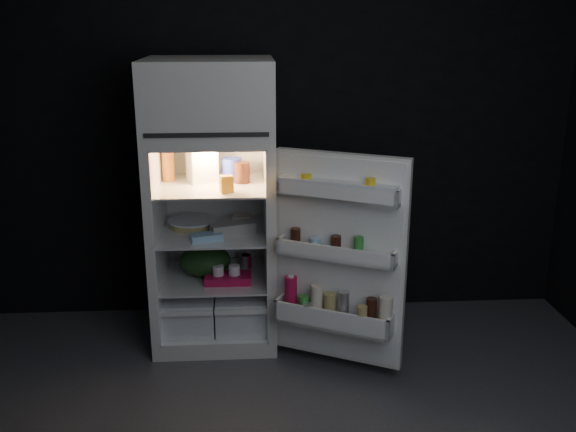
{
  "coord_description": "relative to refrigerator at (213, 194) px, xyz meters",
  "views": [
    {
      "loc": [
        -0.19,
        -2.56,
        2.0
      ],
      "look_at": [
        0.04,
        1.0,
        0.9
      ],
      "focal_mm": 40.0,
      "sensor_mm": 36.0,
      "label": 1
    }
  ],
  "objects": [
    {
      "name": "wall_back",
      "position": [
        0.41,
        0.38,
        0.39
      ],
      "size": [
        4.0,
        0.0,
        2.7
      ],
      "primitive_type": "cube",
      "color": "black",
      "rests_on": "ground"
    },
    {
      "name": "refrigerator",
      "position": [
        0.0,
        0.0,
        0.0
      ],
      "size": [
        0.76,
        0.71,
        1.78
      ],
      "color": "silver",
      "rests_on": "ground"
    },
    {
      "name": "fridge_door",
      "position": [
        0.72,
        -0.55,
        -0.27
      ],
      "size": [
        0.73,
        0.49,
        1.22
      ],
      "color": "silver",
      "rests_on": "ground"
    },
    {
      "name": "milk_jug",
      "position": [
        -0.06,
        0.05,
        0.19
      ],
      "size": [
        0.21,
        0.21,
        0.24
      ],
      "primitive_type": "cube",
      "rotation": [
        0.0,
        0.0,
        0.34
      ],
      "color": "white",
      "rests_on": "refrigerator"
    },
    {
      "name": "mayo_jar",
      "position": [
        0.12,
        0.06,
        0.14
      ],
      "size": [
        0.14,
        0.14,
        0.14
      ],
      "primitive_type": "cylinder",
      "rotation": [
        0.0,
        0.0,
        -0.2
      ],
      "color": "#1F31AB",
      "rests_on": "refrigerator"
    },
    {
      "name": "jam_jar",
      "position": [
        0.19,
        -0.01,
        0.14
      ],
      "size": [
        0.13,
        0.13,
        0.13
      ],
      "primitive_type": "cylinder",
      "rotation": [
        0.0,
        0.0,
        -0.42
      ],
      "color": "black",
      "rests_on": "refrigerator"
    },
    {
      "name": "amber_bottle",
      "position": [
        -0.27,
        0.07,
        0.18
      ],
      "size": [
        0.09,
        0.09,
        0.22
      ],
      "primitive_type": "cylinder",
      "rotation": [
        0.0,
        0.0,
        -0.23
      ],
      "color": "#B7631D",
      "rests_on": "refrigerator"
    },
    {
      "name": "small_carton",
      "position": [
        0.1,
        -0.23,
        0.12
      ],
      "size": [
        0.09,
        0.07,
        0.1
      ],
      "primitive_type": "cube",
      "rotation": [
        0.0,
        0.0,
        0.28
      ],
      "color": "orange",
      "rests_on": "refrigerator"
    },
    {
      "name": "egg_carton",
      "position": [
        0.12,
        -0.11,
        -0.19
      ],
      "size": [
        0.29,
        0.18,
        0.07
      ],
      "primitive_type": "cube",
      "rotation": [
        0.0,
        0.0,
        0.31
      ],
      "color": "gray",
      "rests_on": "refrigerator"
    },
    {
      "name": "pie",
      "position": [
        -0.13,
        0.05,
        -0.21
      ],
      "size": [
        0.29,
        0.29,
        0.04
      ],
      "primitive_type": "cylinder",
      "rotation": [
        0.0,
        0.0,
        0.01
      ],
      "color": "tan",
      "rests_on": "refrigerator"
    },
    {
      "name": "flat_package",
      "position": [
        -0.04,
        -0.22,
        -0.21
      ],
      "size": [
        0.21,
        0.14,
        0.04
      ],
      "primitive_type": "cube",
      "rotation": [
        0.0,
        0.0,
        0.29
      ],
      "color": "#8BB6D7",
      "rests_on": "refrigerator"
    },
    {
      "name": "wrapped_pkg",
      "position": [
        0.18,
        0.11,
        -0.2
      ],
      "size": [
        0.13,
        0.11,
        0.05
      ],
      "primitive_type": "cube",
      "rotation": [
        0.0,
        0.0,
        -0.09
      ],
      "color": "beige",
      "rests_on": "refrigerator"
    },
    {
      "name": "produce_bag",
      "position": [
        -0.06,
        -0.03,
        -0.43
      ],
      "size": [
        0.4,
        0.36,
        0.2
      ],
      "primitive_type": "ellipsoid",
      "rotation": [
        0.0,
        0.0,
        0.31
      ],
      "color": "#193815",
      "rests_on": "refrigerator"
    },
    {
      "name": "yogurt_tray",
      "position": [
        0.09,
        -0.16,
        -0.5
      ],
      "size": [
        0.29,
        0.16,
        0.05
      ],
      "primitive_type": "cube",
      "rotation": [
        0.0,
        0.0,
        -0.01
      ],
      "color": "#B20F3E",
      "rests_on": "refrigerator"
    },
    {
      "name": "small_can_red",
      "position": [
        0.2,
        0.08,
        -0.48
      ],
      "size": [
        0.07,
        0.07,
        0.09
      ],
      "primitive_type": "cylinder",
      "rotation": [
        0.0,
        0.0,
        0.21
      ],
      "color": "#B20F3E",
      "rests_on": "refrigerator"
    },
    {
      "name": "small_can_silver",
      "position": [
        0.18,
        0.07,
        -0.48
      ],
      "size": [
        0.09,
        0.09,
        0.09
      ],
      "primitive_type": "cylinder",
      "rotation": [
        0.0,
        0.0,
        0.38
      ],
      "color": "silver",
      "rests_on": "refrigerator"
    }
  ]
}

